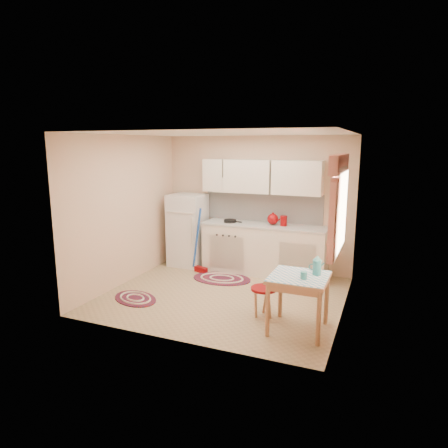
# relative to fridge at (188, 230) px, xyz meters

# --- Properties ---
(room_shell) EXTENTS (3.64, 3.60, 2.52)m
(room_shell) POSITION_rel_fridge_xyz_m (1.44, -1.01, 0.90)
(room_shell) COLOR tan
(room_shell) RESTS_ON ground
(fridge) EXTENTS (0.65, 0.60, 1.40)m
(fridge) POSITION_rel_fridge_xyz_m (0.00, 0.00, 0.00)
(fridge) COLOR silver
(fridge) RESTS_ON ground
(broom) EXTENTS (0.30, 0.20, 1.20)m
(broom) POSITION_rel_fridge_xyz_m (0.45, -0.35, -0.10)
(broom) COLOR blue
(broom) RESTS_ON ground
(base_cabinets) EXTENTS (2.25, 0.60, 0.88)m
(base_cabinets) POSITION_rel_fridge_xyz_m (1.54, 0.05, -0.26)
(base_cabinets) COLOR silver
(base_cabinets) RESTS_ON ground
(countertop) EXTENTS (2.27, 0.62, 0.04)m
(countertop) POSITION_rel_fridge_xyz_m (1.54, 0.05, 0.20)
(countertop) COLOR #B3B1AA
(countertop) RESTS_ON base_cabinets
(frying_pan) EXTENTS (0.28, 0.28, 0.05)m
(frying_pan) POSITION_rel_fridge_xyz_m (0.89, 0.00, 0.24)
(frying_pan) COLOR black
(frying_pan) RESTS_ON countertop
(red_kettle) EXTENTS (0.23, 0.21, 0.22)m
(red_kettle) POSITION_rel_fridge_xyz_m (1.69, 0.05, 0.33)
(red_kettle) COLOR #7B0407
(red_kettle) RESTS_ON countertop
(red_canister) EXTENTS (0.14, 0.14, 0.16)m
(red_canister) POSITION_rel_fridge_xyz_m (1.89, 0.05, 0.30)
(red_canister) COLOR #7B0407
(red_canister) RESTS_ON countertop
(table) EXTENTS (0.72, 0.72, 0.72)m
(table) POSITION_rel_fridge_xyz_m (2.61, -2.00, -0.34)
(table) COLOR tan
(table) RESTS_ON ground
(stool) EXTENTS (0.37, 0.37, 0.42)m
(stool) POSITION_rel_fridge_xyz_m (2.09, -1.77, -0.49)
(stool) COLOR #7B0407
(stool) RESTS_ON ground
(coffee_pot) EXTENTS (0.15, 0.14, 0.26)m
(coffee_pot) POSITION_rel_fridge_xyz_m (2.81, -1.88, 0.15)
(coffee_pot) COLOR teal
(coffee_pot) RESTS_ON table
(mug) EXTENTS (0.09, 0.09, 0.10)m
(mug) POSITION_rel_fridge_xyz_m (2.69, -2.10, 0.07)
(mug) COLOR teal
(mug) RESTS_ON table
(rug_center) EXTENTS (1.09, 0.76, 0.02)m
(rug_center) POSITION_rel_fridge_xyz_m (0.95, -0.56, -0.69)
(rug_center) COLOR maroon
(rug_center) RESTS_ON ground
(rug_left) EXTENTS (0.95, 0.81, 0.02)m
(rug_left) POSITION_rel_fridge_xyz_m (0.08, -1.92, -0.69)
(rug_left) COLOR maroon
(rug_left) RESTS_ON ground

